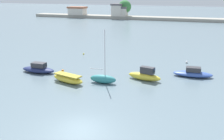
% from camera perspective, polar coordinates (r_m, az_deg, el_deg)
% --- Properties ---
extents(ground_plane, '(400.00, 400.00, 0.00)m').
position_cam_1_polar(ground_plane, '(22.04, -7.00, -12.67)').
color(ground_plane, slate).
extents(moored_boat_0, '(4.93, 1.83, 1.43)m').
position_cam_1_polar(moored_boat_0, '(37.40, -15.97, 0.23)').
color(moored_boat_0, navy).
rests_on(moored_boat_0, ground).
extents(moored_boat_1, '(4.85, 2.57, 1.06)m').
position_cam_1_polar(moored_boat_1, '(32.42, -9.73, -1.90)').
color(moored_boat_1, yellow).
rests_on(moored_boat_1, ground).
extents(moored_boat_2, '(3.35, 1.18, 6.66)m').
position_cam_1_polar(moored_boat_2, '(31.77, -2.00, -1.92)').
color(moored_boat_2, teal).
rests_on(moored_boat_2, ground).
extents(moored_boat_3, '(4.57, 2.23, 1.78)m').
position_cam_1_polar(moored_boat_3, '(33.10, 7.29, -1.18)').
color(moored_boat_3, yellow).
rests_on(moored_boat_3, ground).
extents(moored_boat_4, '(5.17, 2.17, 1.31)m').
position_cam_1_polar(moored_boat_4, '(35.86, 17.46, -0.71)').
color(moored_boat_4, '#3856A8').
rests_on(moored_boat_4, ground).
extents(mooring_buoy_0, '(0.38, 0.38, 0.38)m').
position_cam_1_polar(mooring_buoy_0, '(36.92, -10.87, -0.15)').
color(mooring_buoy_0, orange).
rests_on(mooring_buoy_0, ground).
extents(mooring_buoy_1, '(0.27, 0.27, 0.27)m').
position_cam_1_polar(mooring_buoy_1, '(46.72, -6.30, 3.58)').
color(mooring_buoy_1, yellow).
rests_on(mooring_buoy_1, ground).
extents(mooring_buoy_3, '(0.37, 0.37, 0.37)m').
position_cam_1_polar(mooring_buoy_3, '(42.43, 16.21, 1.70)').
color(mooring_buoy_3, white).
rests_on(mooring_buoy_3, ground).
extents(distant_shoreline, '(124.54, 7.09, 7.99)m').
position_cam_1_polar(distant_shoreline, '(106.20, 11.72, 11.83)').
color(distant_shoreline, '#9E998C').
rests_on(distant_shoreline, ground).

